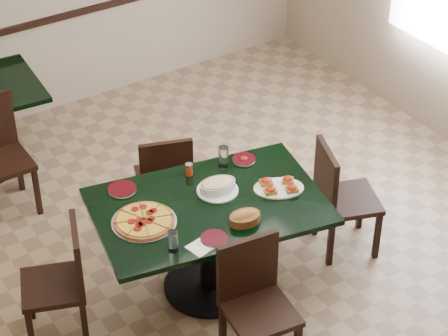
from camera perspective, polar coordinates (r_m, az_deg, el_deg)
floor at (r=6.52m, az=0.67°, el=-6.08°), size 5.50×5.50×0.00m
room_shell at (r=7.57m, az=-0.06°, el=10.83°), size 5.50×5.50×5.50m
main_table at (r=5.94m, az=-0.99°, el=-3.75°), size 1.69×1.26×0.75m
chair_far at (r=6.56m, az=-3.88°, el=-0.59°), size 0.50×0.50×0.85m
chair_near at (r=5.52m, az=2.01°, el=-8.40°), size 0.46×0.46×0.89m
chair_right at (r=6.38m, az=7.48°, el=-1.67°), size 0.54×0.54×0.90m
chair_left at (r=5.77m, az=-10.41°, el=-6.99°), size 0.52×0.52×0.87m
pepperoni_pizza at (r=5.68m, az=-5.25°, el=-3.45°), size 0.43×0.43×0.04m
lasagna_casserole at (r=5.91m, az=-0.43°, el=-1.17°), size 0.29×0.29×0.09m
bread_basket at (r=5.65m, az=1.37°, el=-3.24°), size 0.23×0.17×0.09m
bruschetta_platter at (r=5.95m, az=3.60°, el=-1.21°), size 0.42×0.37×0.05m
side_plate_near at (r=5.53m, az=-0.66°, el=-4.63°), size 0.18×0.18×0.02m
side_plate_far_r at (r=6.23m, az=1.31°, el=0.58°), size 0.17×0.17×0.03m
side_plate_far_l at (r=5.98m, az=-6.67°, el=-1.38°), size 0.20×0.20×0.02m
napkin_setting at (r=5.48m, az=-1.54°, el=-5.19°), size 0.16×0.16×0.01m
water_glass_a at (r=6.14m, az=-0.03°, el=0.76°), size 0.07×0.07×0.15m
water_glass_b at (r=5.42m, az=-3.34°, el=-4.79°), size 0.07×0.07×0.14m
pepper_shaker at (r=6.07m, az=-2.30°, el=-0.08°), size 0.05×0.05×0.09m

